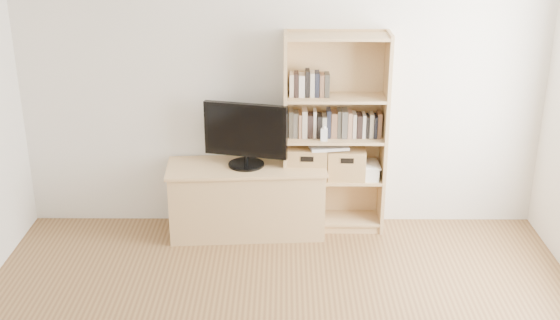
{
  "coord_description": "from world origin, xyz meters",
  "views": [
    {
      "loc": [
        0.02,
        -3.29,
        2.85
      ],
      "look_at": [
        -0.01,
        1.9,
        0.82
      ],
      "focal_mm": 45.0,
      "sensor_mm": 36.0,
      "label": 1
    }
  ],
  "objects_px": {
    "tv_stand": "(247,200)",
    "basket_right": "(346,163)",
    "laptop": "(328,146)",
    "television": "(246,134)",
    "basket_left": "(307,162)",
    "bookshelf": "(335,135)",
    "baby_monitor": "(324,135)"
  },
  "relations": [
    {
      "from": "television",
      "to": "laptop",
      "type": "bearing_deg",
      "value": 19.2
    },
    {
      "from": "television",
      "to": "baby_monitor",
      "type": "relative_size",
      "value": 6.57
    },
    {
      "from": "basket_right",
      "to": "tv_stand",
      "type": "bearing_deg",
      "value": -171.77
    },
    {
      "from": "tv_stand",
      "to": "laptop",
      "type": "xyz_separation_m",
      "value": [
        0.7,
        0.07,
        0.48
      ]
    },
    {
      "from": "basket_left",
      "to": "laptop",
      "type": "distance_m",
      "value": 0.23
    },
    {
      "from": "bookshelf",
      "to": "television",
      "type": "bearing_deg",
      "value": -173.15
    },
    {
      "from": "tv_stand",
      "to": "bookshelf",
      "type": "bearing_deg",
      "value": 3.03
    },
    {
      "from": "baby_monitor",
      "to": "basket_left",
      "type": "relative_size",
      "value": 0.32
    },
    {
      "from": "bookshelf",
      "to": "laptop",
      "type": "xyz_separation_m",
      "value": [
        -0.06,
        -0.02,
        -0.09
      ]
    },
    {
      "from": "tv_stand",
      "to": "basket_right",
      "type": "relative_size",
      "value": 4.09
    },
    {
      "from": "baby_monitor",
      "to": "basket_right",
      "type": "height_order",
      "value": "baby_monitor"
    },
    {
      "from": "bookshelf",
      "to": "laptop",
      "type": "bearing_deg",
      "value": -158.98
    },
    {
      "from": "tv_stand",
      "to": "basket_right",
      "type": "distance_m",
      "value": 0.92
    },
    {
      "from": "bookshelf",
      "to": "baby_monitor",
      "type": "distance_m",
      "value": 0.14
    },
    {
      "from": "laptop",
      "to": "television",
      "type": "bearing_deg",
      "value": 175.94
    },
    {
      "from": "basket_right",
      "to": "laptop",
      "type": "height_order",
      "value": "laptop"
    },
    {
      "from": "television",
      "to": "basket_right",
      "type": "height_order",
      "value": "television"
    },
    {
      "from": "laptop",
      "to": "bookshelf",
      "type": "bearing_deg",
      "value": 11.34
    },
    {
      "from": "bookshelf",
      "to": "television",
      "type": "distance_m",
      "value": 0.76
    },
    {
      "from": "television",
      "to": "tv_stand",
      "type": "bearing_deg",
      "value": 0.0
    },
    {
      "from": "tv_stand",
      "to": "laptop",
      "type": "bearing_deg",
      "value": 1.81
    },
    {
      "from": "basket_right",
      "to": "television",
      "type": "bearing_deg",
      "value": -171.77
    },
    {
      "from": "laptop",
      "to": "basket_left",
      "type": "bearing_deg",
      "value": 164.76
    },
    {
      "from": "television",
      "to": "laptop",
      "type": "height_order",
      "value": "television"
    },
    {
      "from": "basket_right",
      "to": "basket_left",
      "type": "bearing_deg",
      "value": -177.45
    },
    {
      "from": "basket_left",
      "to": "basket_right",
      "type": "height_order",
      "value": "basket_left"
    },
    {
      "from": "television",
      "to": "basket_right",
      "type": "relative_size",
      "value": 2.22
    },
    {
      "from": "tv_stand",
      "to": "basket_left",
      "type": "xyz_separation_m",
      "value": [
        0.52,
        0.09,
        0.33
      ]
    },
    {
      "from": "television",
      "to": "laptop",
      "type": "xyz_separation_m",
      "value": [
        0.7,
        0.07,
        -0.13
      ]
    },
    {
      "from": "bookshelf",
      "to": "basket_left",
      "type": "xyz_separation_m",
      "value": [
        -0.23,
        -0.0,
        -0.25
      ]
    },
    {
      "from": "tv_stand",
      "to": "basket_right",
      "type": "bearing_deg",
      "value": 1.87
    },
    {
      "from": "baby_monitor",
      "to": "laptop",
      "type": "bearing_deg",
      "value": 64.93
    }
  ]
}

